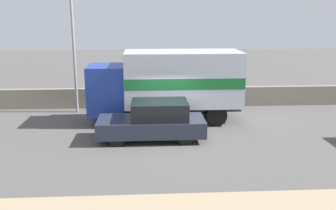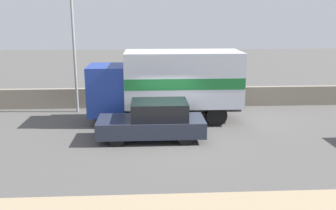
% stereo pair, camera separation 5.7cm
% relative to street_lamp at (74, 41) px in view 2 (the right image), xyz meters
% --- Properties ---
extents(ground_plane, '(80.00, 80.00, 0.00)m').
position_rel_street_lamp_xyz_m(ground_plane, '(4.57, -4.82, -3.73)').
color(ground_plane, '#514F4C').
extents(stone_wall_backdrop, '(60.00, 0.35, 1.09)m').
position_rel_street_lamp_xyz_m(stone_wall_backdrop, '(4.57, 0.89, -3.19)').
color(stone_wall_backdrop, gray).
rests_on(stone_wall_backdrop, ground_plane).
extents(street_lamp, '(0.56, 0.28, 6.38)m').
position_rel_street_lamp_xyz_m(street_lamp, '(0.00, 0.00, 0.00)').
color(street_lamp, gray).
rests_on(street_lamp, ground_plane).
extents(box_truck, '(7.21, 2.52, 3.39)m').
position_rel_street_lamp_xyz_m(box_truck, '(4.83, -2.00, -1.81)').
color(box_truck, navy).
rests_on(box_truck, ground_plane).
extents(car_hatchback, '(4.40, 1.84, 1.62)m').
position_rel_street_lamp_xyz_m(car_hatchback, '(3.98, -4.70, -2.94)').
color(car_hatchback, '#282D3D').
rests_on(car_hatchback, ground_plane).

